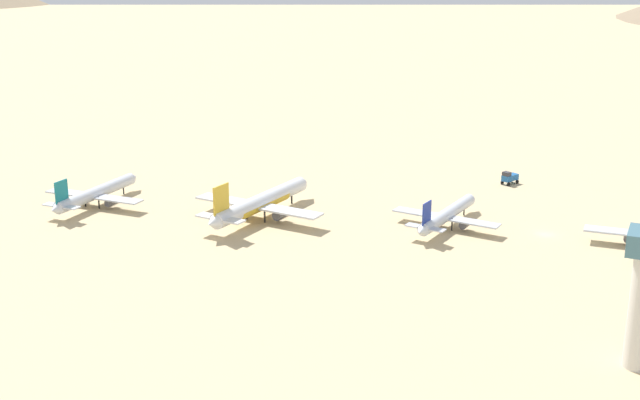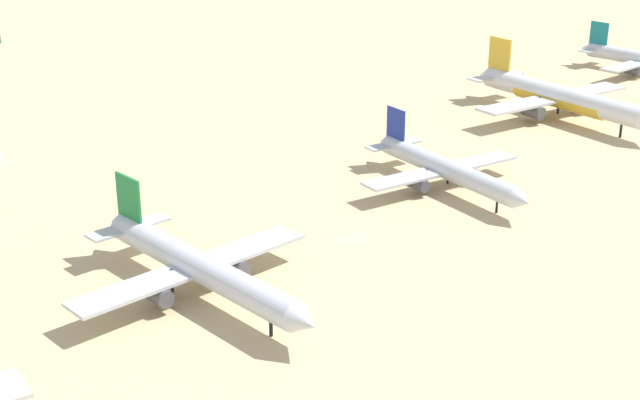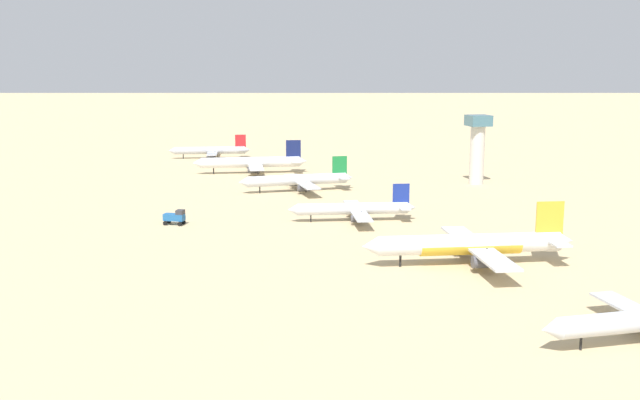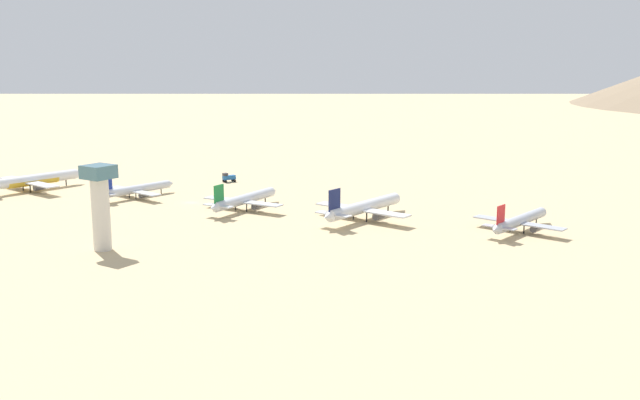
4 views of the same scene
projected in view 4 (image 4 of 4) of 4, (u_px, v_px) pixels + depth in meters
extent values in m
plane|color=tan|center=(191.00, 203.00, 258.80)|extent=(1800.00, 1800.00, 0.00)
cylinder|color=#B2B7C1|center=(521.00, 220.00, 215.70)|extent=(30.03, 6.74, 3.15)
cone|color=#B2B7C1|center=(543.00, 211.00, 227.85)|extent=(3.01, 3.39, 3.09)
cone|color=#B2B7C1|center=(495.00, 230.00, 203.68)|extent=(2.65, 3.10, 2.84)
cube|color=red|center=(501.00, 215.00, 205.19)|extent=(4.56, 0.84, 5.81)
cube|color=#A4A8B2|center=(499.00, 227.00, 205.48)|extent=(3.84, 10.20, 0.30)
cube|color=#A4A8B2|center=(519.00, 223.00, 214.88)|extent=(7.52, 28.50, 0.37)
cylinder|color=#4C4C54|center=(504.00, 224.00, 218.76)|extent=(3.69, 2.31, 1.91)
cylinder|color=#4C4C54|center=(535.00, 229.00, 212.43)|extent=(3.69, 2.31, 1.91)
cylinder|color=black|center=(536.00, 220.00, 224.55)|extent=(0.37, 0.37, 3.17)
cylinder|color=black|center=(510.00, 226.00, 215.89)|extent=(0.37, 0.37, 3.17)
cylinder|color=black|center=(524.00, 229.00, 213.15)|extent=(0.37, 0.37, 3.17)
cylinder|color=silver|center=(365.00, 207.00, 231.44)|extent=(36.22, 7.02, 3.80)
cone|color=silver|center=(398.00, 197.00, 246.48)|extent=(3.52, 4.00, 3.73)
cone|color=silver|center=(327.00, 217.00, 216.56)|extent=(3.10, 3.66, 3.42)
cube|color=#141E51|center=(335.00, 201.00, 218.45)|extent=(5.51, 0.84, 7.01)
cube|color=silver|center=(333.00, 214.00, 218.79)|extent=(4.27, 12.25, 0.36)
cube|color=silver|center=(362.00, 209.00, 230.42)|extent=(8.04, 34.34, 0.45)
cylinder|color=#4C4C54|center=(348.00, 211.00, 234.98)|extent=(4.39, 2.67, 2.30)
cylinder|color=#4C4C54|center=(379.00, 216.00, 227.63)|extent=(4.39, 2.67, 2.30)
cylinder|color=black|center=(388.00, 207.00, 242.38)|extent=(0.44, 0.44, 3.82)
cylinder|color=black|center=(353.00, 214.00, 231.56)|extent=(0.44, 0.44, 3.82)
cylinder|color=black|center=(367.00, 216.00, 228.38)|extent=(0.44, 0.44, 3.82)
cylinder|color=silver|center=(245.00, 199.00, 246.17)|extent=(32.15, 5.22, 3.38)
cone|color=silver|center=(273.00, 191.00, 260.95)|extent=(3.03, 3.47, 3.31)
cone|color=silver|center=(213.00, 208.00, 231.54)|extent=(2.66, 3.18, 3.04)
cube|color=#197A38|center=(219.00, 194.00, 233.48)|extent=(4.90, 0.59, 6.22)
cube|color=#B6BBC5|center=(218.00, 206.00, 233.74)|extent=(3.46, 10.82, 0.32)
cube|color=#B6BBC5|center=(243.00, 201.00, 245.15)|extent=(6.19, 30.44, 0.40)
cylinder|color=#4C4C54|center=(231.00, 203.00, 248.62)|extent=(3.85, 2.26, 2.04)
cylinder|color=#4C4C54|center=(257.00, 206.00, 243.37)|extent=(3.85, 2.26, 2.04)
cylinder|color=black|center=(265.00, 199.00, 256.88)|extent=(0.39, 0.39, 3.40)
cylinder|color=black|center=(236.00, 205.00, 245.82)|extent=(0.39, 0.39, 3.40)
cylinder|color=black|center=(247.00, 207.00, 243.54)|extent=(0.39, 0.39, 3.40)
cylinder|color=silver|center=(137.00, 189.00, 266.97)|extent=(28.69, 6.59, 3.01)
cone|color=silver|center=(171.00, 183.00, 278.52)|extent=(2.89, 3.25, 2.95)
cone|color=silver|center=(100.00, 195.00, 255.54)|extent=(2.54, 2.97, 2.71)
cube|color=navy|center=(107.00, 184.00, 256.98)|extent=(4.36, 0.83, 5.55)
cube|color=#B6BBC5|center=(106.00, 193.00, 257.25)|extent=(3.72, 9.76, 0.29)
cube|color=#B6BBC5|center=(134.00, 191.00, 266.19)|extent=(7.33, 27.23, 0.36)
cylinder|color=#4C4C54|center=(128.00, 192.00, 269.92)|extent=(3.53, 2.23, 1.82)
cylinder|color=#4C4C54|center=(144.00, 195.00, 263.84)|extent=(3.53, 2.23, 1.82)
cylinder|color=black|center=(161.00, 190.00, 275.39)|extent=(0.35, 0.35, 3.03)
cylinder|color=black|center=(129.00, 194.00, 267.17)|extent=(0.35, 0.35, 3.03)
cylinder|color=black|center=(136.00, 195.00, 264.54)|extent=(0.35, 0.35, 3.03)
cylinder|color=silver|center=(32.00, 180.00, 280.92)|extent=(37.70, 8.01, 3.96)
cone|color=silver|center=(79.00, 173.00, 296.32)|extent=(3.73, 4.22, 3.88)
cube|color=silver|center=(29.00, 182.00, 279.88)|extent=(9.02, 35.76, 0.47)
cylinder|color=#4C4C54|center=(23.00, 184.00, 284.70)|extent=(4.61, 2.86, 2.40)
cylinder|color=#4C4C54|center=(40.00, 187.00, 276.87)|extent=(4.61, 2.86, 2.40)
cylinder|color=black|center=(66.00, 181.00, 292.13)|extent=(0.46, 0.46, 3.98)
cylinder|color=black|center=(23.00, 186.00, 281.12)|extent=(0.46, 0.46, 3.98)
cylinder|color=black|center=(30.00, 187.00, 277.72)|extent=(0.46, 0.46, 3.98)
cylinder|color=gold|center=(32.00, 180.00, 280.98)|extent=(20.93, 6.18, 3.96)
cube|color=#1E5999|center=(229.00, 177.00, 300.88)|extent=(5.68, 4.33, 1.70)
cube|color=#333338|center=(225.00, 174.00, 299.75)|extent=(2.52, 2.65, 1.10)
cylinder|color=black|center=(226.00, 182.00, 299.19)|extent=(1.14, 0.79, 1.10)
cylinder|color=black|center=(224.00, 181.00, 301.12)|extent=(1.14, 0.79, 1.10)
cylinder|color=black|center=(235.00, 181.00, 301.17)|extent=(1.14, 0.79, 1.10)
cylinder|color=black|center=(232.00, 180.00, 303.11)|extent=(1.14, 0.79, 1.10)
cylinder|color=beige|center=(101.00, 214.00, 194.02)|extent=(4.80, 4.80, 19.58)
cube|color=#3F6B7A|center=(98.00, 172.00, 191.76)|extent=(7.20, 7.20, 3.60)
cone|color=#8C775B|center=(54.00, 68.00, 1175.16)|extent=(313.97, 313.97, 63.00)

